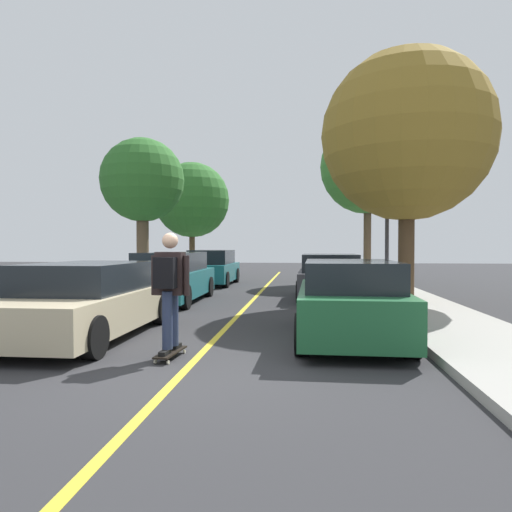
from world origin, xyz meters
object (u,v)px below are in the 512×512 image
at_px(parked_car_right_nearest, 350,301).
at_px(skateboarder, 169,284).
at_px(parked_car_right_near, 330,277).
at_px(skateboard, 171,352).
at_px(street_tree_left_nearest, 142,181).
at_px(parked_car_left_far, 212,268).
at_px(street_tree_right_nearest, 407,136).
at_px(parked_car_left_near, 171,278).
at_px(street_tree_right_near, 368,167).
at_px(street_tree_left_near, 192,200).
at_px(streetlamp, 387,203).
at_px(parked_car_left_nearest, 87,301).

distance_m(parked_car_right_nearest, skateboarder, 3.22).
bearing_deg(parked_car_right_near, skateboard, -108.36).
height_order(street_tree_left_nearest, skateboarder, street_tree_left_nearest).
distance_m(parked_car_left_far, street_tree_right_nearest, 10.08).
height_order(parked_car_left_near, street_tree_right_near, street_tree_right_near).
distance_m(street_tree_left_near, streetlamp, 12.69).
height_order(street_tree_left_nearest, street_tree_left_near, street_tree_left_near).
relative_size(parked_car_left_far, street_tree_right_nearest, 0.62).
relative_size(street_tree_left_nearest, street_tree_right_near, 0.77).
relative_size(parked_car_left_nearest, skateboard, 5.30).
bearing_deg(streetlamp, parked_car_left_near, -167.78).
height_order(parked_car_left_near, street_tree_right_nearest, street_tree_right_nearest).
bearing_deg(parked_car_left_near, skateboard, -74.01).
distance_m(parked_car_right_near, skateboarder, 8.70).
xyz_separation_m(street_tree_right_near, skateboard, (-4.71, -14.65, -5.04)).
relative_size(street_tree_right_nearest, streetlamp, 1.39).
bearing_deg(parked_car_left_near, parked_car_left_far, 90.00).
bearing_deg(skateboarder, parked_car_right_nearest, 31.35).
bearing_deg(parked_car_right_nearest, skateboarder, -148.65).
bearing_deg(streetlamp, parked_car_left_far, 143.47).
relative_size(parked_car_left_near, parked_car_left_far, 1.09).
distance_m(parked_car_right_nearest, parked_car_right_near, 6.59).
height_order(parked_car_left_far, parked_car_right_nearest, parked_car_left_far).
bearing_deg(parked_car_right_near, parked_car_right_nearest, -89.99).
xyz_separation_m(parked_car_left_far, street_tree_right_near, (6.68, 1.62, 4.42)).
bearing_deg(skateboard, street_tree_right_near, 72.17).
height_order(parked_car_right_nearest, street_tree_left_nearest, street_tree_left_nearest).
bearing_deg(parked_car_right_nearest, parked_car_right_near, 90.01).
height_order(parked_car_right_near, street_tree_right_nearest, street_tree_right_nearest).
distance_m(streetlamp, skateboarder, 9.61).
height_order(parked_car_right_nearest, skateboarder, skateboarder).
bearing_deg(parked_car_right_near, street_tree_right_nearest, -39.81).
height_order(parked_car_right_near, skateboard, parked_car_right_near).
height_order(parked_car_right_near, street_tree_left_near, street_tree_left_near).
xyz_separation_m(street_tree_left_near, street_tree_right_near, (8.66, -3.04, 1.08)).
bearing_deg(street_tree_right_near, parked_car_left_nearest, -116.82).
height_order(parked_car_left_nearest, street_tree_left_near, street_tree_left_near).
bearing_deg(streetlamp, parked_car_right_nearest, -104.81).
height_order(street_tree_left_near, street_tree_right_near, street_tree_right_near).
bearing_deg(street_tree_left_near, skateboard, -77.42).
xyz_separation_m(parked_car_left_nearest, parked_car_right_nearest, (4.69, 0.19, 0.03)).
bearing_deg(parked_car_left_nearest, street_tree_right_nearest, 37.49).
height_order(street_tree_right_near, streetlamp, street_tree_right_near).
bearing_deg(street_tree_right_nearest, streetlamp, 97.84).
xyz_separation_m(parked_car_left_near, street_tree_left_nearest, (-1.98, 3.21, 3.29)).
distance_m(parked_car_left_near, street_tree_right_nearest, 7.75).
bearing_deg(street_tree_left_nearest, parked_car_left_far, 56.21).
bearing_deg(parked_car_right_nearest, skateboard, -149.14).
xyz_separation_m(parked_car_left_near, skateboarder, (1.96, -6.89, 0.37)).
height_order(parked_car_right_nearest, skateboard, parked_car_right_nearest).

